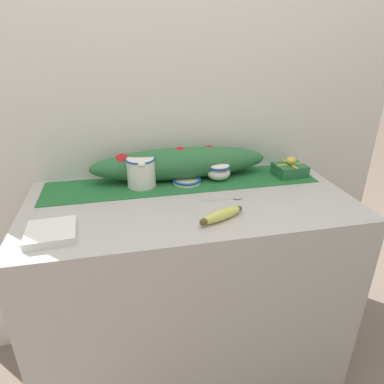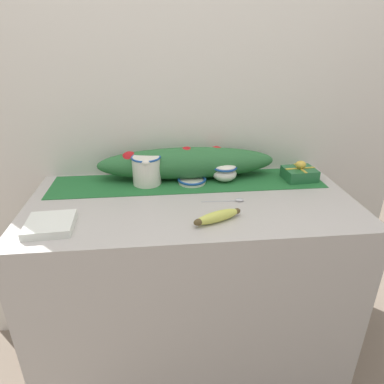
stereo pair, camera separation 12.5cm
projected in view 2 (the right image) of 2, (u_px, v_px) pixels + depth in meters
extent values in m
plane|color=#7A6B5B|center=(192.00, 362.00, 1.68)|extent=(12.00, 12.00, 0.00)
cube|color=#B7B2AD|center=(192.00, 291.00, 1.49)|extent=(1.25, 0.60, 0.89)
cube|color=silver|center=(184.00, 102.00, 1.47)|extent=(2.05, 0.04, 2.40)
cube|color=#236B33|center=(188.00, 182.00, 1.46)|extent=(1.15, 0.23, 0.00)
cylinder|color=white|center=(147.00, 170.00, 1.42)|extent=(0.12, 0.12, 0.12)
torus|color=#194793|center=(146.00, 157.00, 1.40)|extent=(0.12, 0.12, 0.01)
torus|color=white|center=(147.00, 162.00, 1.48)|extent=(0.06, 0.01, 0.06)
ellipsoid|color=white|center=(146.00, 162.00, 1.35)|extent=(0.04, 0.03, 0.02)
ellipsoid|color=white|center=(224.00, 174.00, 1.46)|extent=(0.10, 0.10, 0.06)
torus|color=#194793|center=(225.00, 167.00, 1.45)|extent=(0.11, 0.11, 0.01)
ellipsoid|color=white|center=(225.00, 166.00, 1.45)|extent=(0.10, 0.10, 0.02)
sphere|color=#194793|center=(225.00, 161.00, 1.44)|extent=(0.02, 0.02, 0.02)
cylinder|color=white|center=(192.00, 182.00, 1.45)|extent=(0.12, 0.12, 0.01)
torus|color=#194793|center=(192.00, 179.00, 1.45)|extent=(0.12, 0.12, 0.01)
ellipsoid|color=#CCD156|center=(218.00, 217.00, 1.15)|extent=(0.17, 0.10, 0.04)
ellipsoid|color=brown|center=(197.00, 222.00, 1.12)|extent=(0.04, 0.03, 0.02)
ellipsoid|color=brown|center=(237.00, 211.00, 1.19)|extent=(0.03, 0.03, 0.02)
cube|color=#B7B7BC|center=(218.00, 201.00, 1.30)|extent=(0.13, 0.01, 0.00)
ellipsoid|color=#B7B7BC|center=(239.00, 200.00, 1.30)|extent=(0.04, 0.03, 0.01)
cube|color=white|center=(50.00, 224.00, 1.11)|extent=(0.16, 0.16, 0.03)
cube|color=#236638|center=(299.00, 174.00, 1.48)|extent=(0.14, 0.12, 0.05)
cube|color=gold|center=(300.00, 168.00, 1.47)|extent=(0.13, 0.02, 0.00)
cube|color=gold|center=(300.00, 168.00, 1.47)|extent=(0.02, 0.11, 0.00)
ellipsoid|color=gold|center=(301.00, 165.00, 1.46)|extent=(0.05, 0.04, 0.03)
ellipsoid|color=#2D6B38|center=(187.00, 163.00, 1.48)|extent=(0.77, 0.15, 0.14)
sphere|color=red|center=(130.00, 161.00, 1.44)|extent=(0.08, 0.08, 0.08)
sphere|color=red|center=(160.00, 161.00, 1.45)|extent=(0.07, 0.07, 0.07)
sphere|color=red|center=(187.00, 155.00, 1.47)|extent=(0.08, 0.08, 0.08)
sphere|color=red|center=(216.00, 155.00, 1.49)|extent=(0.08, 0.08, 0.08)
sphere|color=red|center=(243.00, 158.00, 1.50)|extent=(0.05, 0.05, 0.05)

